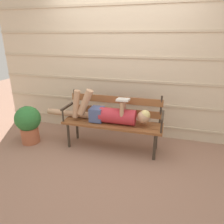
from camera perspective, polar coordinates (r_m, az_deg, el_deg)
ground_plane at (r=3.26m, az=-0.96°, el=-11.63°), size 12.00×12.00×0.00m
house_siding at (r=3.63m, az=2.91°, el=12.05°), size 4.79×0.08×2.41m
park_bench at (r=3.26m, az=0.31°, el=-1.81°), size 1.57×0.43×0.89m
reclining_person at (r=3.17m, az=-1.01°, el=-0.42°), size 1.75×0.26×0.54m
potted_plant at (r=3.71m, az=-22.36°, el=-2.78°), size 0.42×0.42×0.65m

